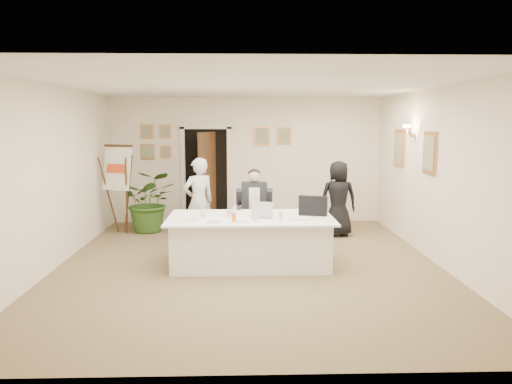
{
  "coord_description": "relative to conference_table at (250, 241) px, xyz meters",
  "views": [
    {
      "loc": [
        -0.12,
        -7.69,
        2.24
      ],
      "look_at": [
        0.13,
        0.6,
        1.08
      ],
      "focal_mm": 35.0,
      "sensor_mm": 36.0,
      "label": 1
    }
  ],
  "objects": [
    {
      "name": "wall_right",
      "position": [
        2.97,
        0.0,
        1.01
      ],
      "size": [
        0.1,
        7.0,
        2.8
      ],
      "primitive_type": "cube",
      "color": "white",
      "rests_on": "floor"
    },
    {
      "name": "flip_chart",
      "position": [
        -2.57,
        2.35,
        0.43
      ],
      "size": [
        0.64,
        0.5,
        1.77
      ],
      "color": "#361F11",
      "rests_on": "floor"
    },
    {
      "name": "pictures_right_wall",
      "position": [
        2.94,
        1.2,
        1.36
      ],
      "size": [
        0.06,
        2.2,
        0.8
      ],
      "primitive_type": null,
      "color": "#C98044",
      "rests_on": "wall_right"
    },
    {
      "name": "oj_glass",
      "position": [
        -0.25,
        -0.41,
        0.45
      ],
      "size": [
        0.08,
        0.08,
        0.13
      ],
      "primitive_type": "cylinder",
      "rotation": [
        0.0,
        0.0,
        0.34
      ],
      "color": "orange",
      "rests_on": "conference_table"
    },
    {
      "name": "wall_sconce",
      "position": [
        2.87,
        1.2,
        1.71
      ],
      "size": [
        0.2,
        0.3,
        0.24
      ],
      "primitive_type": null,
      "color": "#BC853C",
      "rests_on": "wall_right"
    },
    {
      "name": "laptop",
      "position": [
        0.18,
        -0.0,
        0.52
      ],
      "size": [
        0.4,
        0.42,
        0.28
      ],
      "primitive_type": null,
      "rotation": [
        0.0,
        0.0,
        -0.22
      ],
      "color": "#B7BABC",
      "rests_on": "conference_table"
    },
    {
      "name": "standing_man",
      "position": [
        -0.93,
        1.36,
        0.41
      ],
      "size": [
        0.7,
        0.62,
        1.61
      ],
      "primitive_type": "imported",
      "rotation": [
        0.0,
        0.0,
        3.63
      ],
      "color": "silver",
      "rests_on": "floor"
    },
    {
      "name": "ceiling",
      "position": [
        -0.03,
        0.0,
        2.41
      ],
      "size": [
        6.0,
        7.0,
        0.02
      ],
      "primitive_type": "cube",
      "color": "white",
      "rests_on": "wall_back"
    },
    {
      "name": "glass_d",
      "position": [
        -0.26,
        0.14,
        0.45
      ],
      "size": [
        0.06,
        0.06,
        0.14
      ],
      "primitive_type": "cylinder",
      "rotation": [
        0.0,
        0.0,
        0.04
      ],
      "color": "silver",
      "rests_on": "conference_table"
    },
    {
      "name": "seated_man",
      "position": [
        0.09,
        1.05,
        0.33
      ],
      "size": [
        0.68,
        0.72,
        1.45
      ],
      "primitive_type": null,
      "rotation": [
        0.0,
        0.0,
        -0.09
      ],
      "color": "black",
      "rests_on": "floor"
    },
    {
      "name": "potted_palm",
      "position": [
        -2.03,
        2.5,
        0.25
      ],
      "size": [
        1.23,
        1.09,
        1.28
      ],
      "primitive_type": "imported",
      "rotation": [
        0.0,
        0.0,
        -0.08
      ],
      "color": "#2C511B",
      "rests_on": "floor"
    },
    {
      "name": "plate_mid",
      "position": [
        -0.54,
        -0.42,
        0.39
      ],
      "size": [
        0.25,
        0.25,
        0.01
      ],
      "primitive_type": "cylinder",
      "rotation": [
        0.0,
        0.0,
        -0.16
      ],
      "color": "white",
      "rests_on": "conference_table"
    },
    {
      "name": "standing_woman",
      "position": [
        1.77,
        2.0,
        0.36
      ],
      "size": [
        0.75,
        0.51,
        1.5
      ],
      "primitive_type": "imported",
      "rotation": [
        0.0,
        0.0,
        3.18
      ],
      "color": "black",
      "rests_on": "floor"
    },
    {
      "name": "glass_c",
      "position": [
        0.45,
        -0.35,
        0.45
      ],
      "size": [
        0.07,
        0.07,
        0.14
      ],
      "primitive_type": "cylinder",
      "rotation": [
        0.0,
        0.0,
        -0.13
      ],
      "color": "silver",
      "rests_on": "conference_table"
    },
    {
      "name": "floor",
      "position": [
        -0.03,
        0.0,
        -0.39
      ],
      "size": [
        7.0,
        7.0,
        0.0
      ],
      "primitive_type": "plane",
      "color": "brown",
      "rests_on": "ground"
    },
    {
      "name": "wall_front",
      "position": [
        -0.03,
        -3.5,
        1.01
      ],
      "size": [
        6.0,
        0.1,
        2.8
      ],
      "primitive_type": "cube",
      "color": "white",
      "rests_on": "floor"
    },
    {
      "name": "plate_left",
      "position": [
        -0.89,
        -0.23,
        0.39
      ],
      "size": [
        0.23,
        0.23,
        0.01
      ],
      "primitive_type": "cylinder",
      "rotation": [
        0.0,
        0.0,
        0.1
      ],
      "color": "white",
      "rests_on": "conference_table"
    },
    {
      "name": "wall_back",
      "position": [
        -0.03,
        3.5,
        1.01
      ],
      "size": [
        6.0,
        0.1,
        2.8
      ],
      "primitive_type": "cube",
      "color": "white",
      "rests_on": "floor"
    },
    {
      "name": "glass_a",
      "position": [
        -0.73,
        -0.08,
        0.45
      ],
      "size": [
        0.08,
        0.08,
        0.14
      ],
      "primitive_type": "cylinder",
      "rotation": [
        0.0,
        0.0,
        0.16
      ],
      "color": "silver",
      "rests_on": "conference_table"
    },
    {
      "name": "pictures_back_wall",
      "position": [
        -0.83,
        3.47,
        1.46
      ],
      "size": [
        3.4,
        0.06,
        0.8
      ],
      "primitive_type": null,
      "color": "#C98044",
      "rests_on": "wall_back"
    },
    {
      "name": "doorway",
      "position": [
        -0.91,
        3.32,
        0.65
      ],
      "size": [
        1.14,
        0.86,
        2.2
      ],
      "color": "black",
      "rests_on": "floor"
    },
    {
      "name": "conference_table",
      "position": [
        0.0,
        0.0,
        0.0
      ],
      "size": [
        2.59,
        1.38,
        0.78
      ],
      "color": "white",
      "rests_on": "floor"
    },
    {
      "name": "plate_near",
      "position": [
        -0.15,
        -0.44,
        0.39
      ],
      "size": [
        0.22,
        0.22,
        0.01
      ],
      "primitive_type": "cylinder",
      "rotation": [
        0.0,
        0.0,
        -0.05
      ],
      "color": "white",
      "rests_on": "conference_table"
    },
    {
      "name": "glass_b",
      "position": [
        0.07,
        -0.39,
        0.45
      ],
      "size": [
        0.08,
        0.08,
        0.14
      ],
      "primitive_type": "cylinder",
      "rotation": [
        0.0,
        0.0,
        0.12
      ],
      "color": "silver",
      "rests_on": "conference_table"
    },
    {
      "name": "paper_stack",
      "position": [
        0.75,
        -0.24,
        0.4
      ],
      "size": [
        0.35,
        0.29,
        0.03
      ],
      "primitive_type": "cube",
      "rotation": [
        0.0,
        0.0,
        -0.32
      ],
      "color": "white",
      "rests_on": "conference_table"
    },
    {
      "name": "wall_left",
      "position": [
        -3.03,
        0.0,
        1.01
      ],
      "size": [
        0.1,
        7.0,
        2.8
      ],
      "primitive_type": "cube",
      "color": "white",
      "rests_on": "floor"
    },
    {
      "name": "laptop_bag",
      "position": [
        1.0,
        0.09,
        0.54
      ],
      "size": [
        0.46,
        0.24,
        0.31
      ],
      "primitive_type": "cube",
      "rotation": [
        0.0,
        0.0,
        -0.27
      ],
      "color": "black",
      "rests_on": "conference_table"
    },
    {
      "name": "steel_jug",
      "position": [
        -0.33,
        -0.1,
        0.44
      ],
      "size": [
        0.1,
        0.1,
        0.11
      ],
      "primitive_type": "cylinder",
      "rotation": [
        0.0,
        0.0,
        -0.07
      ],
      "color": "silver",
      "rests_on": "conference_table"
    }
  ]
}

